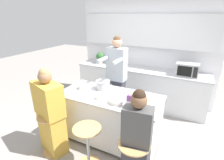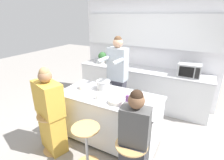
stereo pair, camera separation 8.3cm
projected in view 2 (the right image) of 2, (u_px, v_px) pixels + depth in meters
The scene contains 17 objects.
ground_plane at pixel (110, 138), 3.29m from camera, with size 16.00×16.00×0.00m, color gray.
wall_back at pixel (147, 42), 4.30m from camera, with size 3.47×0.22×2.70m.
back_counter at pixel (140, 86), 4.43m from camera, with size 3.23×0.62×0.94m.
kitchen_island at pixel (110, 118), 3.13m from camera, with size 1.75×0.83×0.90m.
bar_stool_leftmost at pixel (52, 130), 2.88m from camera, with size 0.41×0.41×0.70m.
bar_stool_center at pixel (87, 144), 2.57m from camera, with size 0.41×0.41×0.70m.
person_cooking at pixel (117, 82), 3.53m from camera, with size 0.39×0.58×1.82m.
person_wrapped_blanket at pixel (50, 114), 2.82m from camera, with size 0.59×0.44×1.47m.
person_seated_near at pixel (134, 145), 2.19m from camera, with size 0.37×0.30×1.42m.
cooking_pot at pixel (103, 85), 3.19m from camera, with size 0.35×0.26×0.16m.
fruit_bowl at pixel (116, 101), 2.70m from camera, with size 0.24×0.24×0.06m.
mixing_bowl_steel at pixel (84, 86), 3.23m from camera, with size 0.17×0.17×0.08m.
coffee_cup_near at pixel (98, 97), 2.82m from camera, with size 0.11×0.07×0.08m.
banana_bunch at pixel (131, 95), 2.93m from camera, with size 0.14×0.10×0.05m.
juice_carton at pixel (129, 102), 2.53m from camera, with size 0.07×0.07×0.22m.
microwave at pixel (189, 70), 3.70m from camera, with size 0.46×0.34×0.28m.
potted_plant at pixel (102, 57), 4.70m from camera, with size 0.23×0.23×0.30m.
Camera 2 is at (1.31, -2.34, 2.20)m, focal length 28.00 mm.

